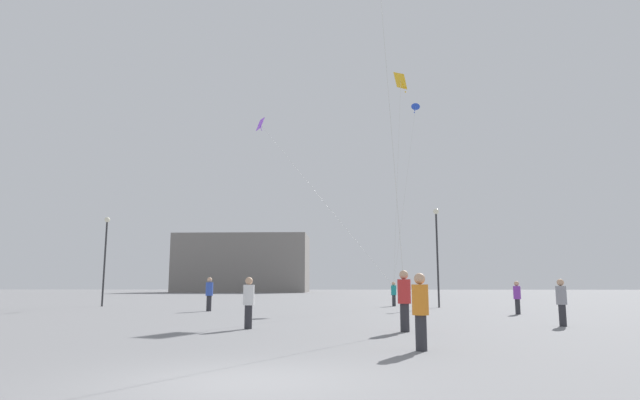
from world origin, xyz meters
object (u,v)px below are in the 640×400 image
(person_in_grey, at_px, (562,300))
(person_in_orange, at_px, (420,308))
(person_in_blue, at_px, (209,293))
(person_in_red, at_px, (404,298))
(lamppost_east, at_px, (437,243))
(person_in_purple, at_px, (517,296))
(kite_cobalt_diamond, at_px, (415,112))
(kite_violet_delta, at_px, (262,127))
(kite_amber_delta, at_px, (401,85))
(building_left_hall, at_px, (243,264))
(lamppost_west, at_px, (105,247))
(person_in_white, at_px, (249,300))
(person_in_teal, at_px, (394,293))

(person_in_grey, height_order, person_in_orange, person_in_orange)
(person_in_blue, distance_m, person_in_red, 15.50)
(lamppost_east, bearing_deg, person_in_purple, -71.12)
(person_in_purple, bearing_deg, person_in_orange, -137.23)
(kite_cobalt_diamond, bearing_deg, kite_violet_delta, 163.59)
(kite_amber_delta, height_order, building_left_hall, kite_amber_delta)
(person_in_grey, xyz_separation_m, kite_cobalt_diamond, (-2.14, 22.23, 14.12))
(person_in_grey, relative_size, kite_cobalt_diamond, 0.11)
(person_in_blue, xyz_separation_m, kite_amber_delta, (10.99, 3.65, 13.02))
(person_in_grey, distance_m, person_in_blue, 17.96)
(person_in_purple, xyz_separation_m, lamppost_west, (-24.56, 8.15, 3.02))
(lamppost_west, bearing_deg, person_in_white, -53.10)
(person_in_blue, bearing_deg, building_left_hall, 178.88)
(person_in_orange, relative_size, person_in_purple, 1.05)
(building_left_hall, xyz_separation_m, lamppost_east, (26.08, -66.94, -1.29))
(person_in_orange, relative_size, lamppost_east, 0.27)
(person_in_orange, xyz_separation_m, kite_cobalt_diamond, (3.61, 29.51, 14.09))
(lamppost_east, bearing_deg, lamppost_west, 178.52)
(person_in_blue, bearing_deg, kite_cobalt_diamond, 122.68)
(person_in_grey, relative_size, kite_amber_delta, 0.12)
(person_in_white, xyz_separation_m, kite_amber_delta, (6.60, 15.20, 13.10))
(person_in_orange, height_order, person_in_blue, person_in_blue)
(person_in_grey, relative_size, lamppost_west, 0.27)
(person_in_grey, xyz_separation_m, person_in_teal, (-4.49, 17.18, -0.00))
(lamppost_east, bearing_deg, kite_cobalt_diamond, 92.58)
(kite_cobalt_diamond, xyz_separation_m, kite_violet_delta, (-12.95, 3.81, 0.21))
(person_in_blue, height_order, building_left_hall, building_left_hall)
(person_in_orange, xyz_separation_m, person_in_purple, (6.51, 14.95, -0.05))
(person_in_purple, xyz_separation_m, kite_cobalt_diamond, (-2.91, 14.56, 14.14))
(person_in_grey, height_order, person_in_red, person_in_red)
(person_in_red, xyz_separation_m, lamppost_east, (3.82, 17.77, 3.04))
(person_in_grey, distance_m, person_in_red, 6.18)
(person_in_blue, height_order, kite_amber_delta, kite_amber_delta)
(person_in_grey, xyz_separation_m, person_in_red, (-5.65, -2.51, 0.13))
(person_in_purple, distance_m, lamppost_east, 8.63)
(lamppost_east, bearing_deg, kite_amber_delta, -141.25)
(person_in_blue, height_order, kite_cobalt_diamond, kite_cobalt_diamond)
(person_in_orange, xyz_separation_m, kite_amber_delta, (1.72, 20.77, 13.10))
(person_in_teal, height_order, kite_amber_delta, kite_amber_delta)
(person_in_purple, xyz_separation_m, lamppost_east, (-2.59, 7.58, 3.19))
(person_in_blue, relative_size, kite_amber_delta, 0.14)
(person_in_white, bearing_deg, kite_cobalt_diamond, 80.47)
(person_in_red, distance_m, building_left_hall, 87.69)
(person_in_grey, xyz_separation_m, person_in_orange, (-5.75, -7.28, 0.03))
(kite_violet_delta, bearing_deg, person_in_grey, -59.89)
(kite_amber_delta, height_order, lamppost_east, kite_amber_delta)
(person_in_white, bearing_deg, kite_violet_delta, 109.13)
(person_in_white, relative_size, kite_violet_delta, 0.11)
(person_in_orange, bearing_deg, person_in_red, -13.33)
(person_in_grey, height_order, person_in_white, person_in_white)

